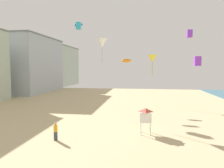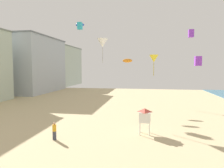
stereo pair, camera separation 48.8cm
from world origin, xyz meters
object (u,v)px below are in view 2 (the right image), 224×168
object	(u,v)px
kite_yellow_delta	(154,59)
kite_cyan_box	(80,26)
kite_flyer	(54,130)
kite_orange_parafoil	(127,61)
kite_purple_box_2	(191,33)
kite_blue_parafoil	(80,25)
kite_purple_box	(198,61)
lifeguard_stand	(145,115)
kite_white_delta	(102,43)

from	to	relation	value
kite_yellow_delta	kite_cyan_box	world-z (taller)	kite_cyan_box
kite_flyer	kite_orange_parafoil	bearing A→B (deg)	139.62
kite_purple_box_2	kite_cyan_box	bearing A→B (deg)	178.45
kite_yellow_delta	kite_blue_parafoil	xyz separation A→B (m)	(-13.78, 0.52, 6.47)
kite_purple_box	kite_orange_parafoil	size ratio (longest dim) A/B	0.69
kite_blue_parafoil	kite_purple_box	bearing A→B (deg)	-35.01
kite_purple_box	kite_purple_box_2	size ratio (longest dim) A/B	0.94
kite_cyan_box	kite_orange_parafoil	world-z (taller)	kite_cyan_box
lifeguard_stand	kite_cyan_box	xyz separation A→B (m)	(-11.02, 13.71, 11.69)
kite_flyer	kite_yellow_delta	size ratio (longest dim) A/B	0.44
kite_white_delta	kite_purple_box	size ratio (longest dim) A/B	2.97
kite_flyer	kite_purple_box_2	distance (m)	24.45
kite_cyan_box	kite_blue_parafoil	distance (m)	4.53
lifeguard_stand	kite_cyan_box	bearing A→B (deg)	133.17
lifeguard_stand	kite_white_delta	size ratio (longest dim) A/B	0.78
lifeguard_stand	kite_purple_box_2	xyz separation A→B (m)	(6.75, 13.23, 9.87)
kite_flyer	kite_cyan_box	size ratio (longest dim) A/B	1.41
kite_flyer	kite_cyan_box	world-z (taller)	kite_cyan_box
kite_yellow_delta	kite_blue_parafoil	distance (m)	15.23
lifeguard_stand	kite_blue_parafoil	distance (m)	25.23
kite_cyan_box	kite_orange_parafoil	size ratio (longest dim) A/B	0.73
kite_yellow_delta	kite_white_delta	distance (m)	12.51
lifeguard_stand	kite_yellow_delta	xyz separation A→B (m)	(1.40, 17.38, 6.29)
kite_blue_parafoil	lifeguard_stand	bearing A→B (deg)	-55.33
kite_cyan_box	lifeguard_stand	bearing A→B (deg)	-51.20
kite_cyan_box	kite_blue_parafoil	xyz separation A→B (m)	(-1.36, 4.19, 1.07)
kite_purple_box	kite_blue_parafoil	distance (m)	23.56
lifeguard_stand	kite_yellow_delta	size ratio (longest dim) A/B	0.69
lifeguard_stand	kite_blue_parafoil	bearing A→B (deg)	129.04
kite_white_delta	kite_blue_parafoil	distance (m)	13.43
kite_yellow_delta	kite_orange_parafoil	bearing A→B (deg)	-140.22
kite_purple_box	kite_cyan_box	distance (m)	20.06
kite_blue_parafoil	kite_cyan_box	bearing A→B (deg)	-72.04
kite_flyer	kite_cyan_box	xyz separation A→B (m)	(-3.04, 16.74, 12.61)
kite_flyer	lifeguard_stand	xyz separation A→B (m)	(7.98, 3.03, 0.92)
kite_white_delta	kite_purple_box_2	xyz separation A→B (m)	(12.50, 5.98, 1.90)
kite_purple_box	kite_yellow_delta	bearing A→B (deg)	110.30
kite_yellow_delta	kite_blue_parafoil	size ratio (longest dim) A/B	2.20
kite_flyer	kite_white_delta	xyz separation A→B (m)	(2.23, 10.28, 8.89)
kite_white_delta	kite_purple_box	xyz separation A→B (m)	(11.71, -2.19, -2.55)
kite_flyer	kite_cyan_box	distance (m)	21.18
kite_white_delta	kite_purple_box	world-z (taller)	kite_white_delta
kite_cyan_box	kite_orange_parafoil	distance (m)	9.96
kite_flyer	kite_purple_box_2	size ratio (longest dim) A/B	1.40
kite_orange_parafoil	kite_purple_box_2	bearing A→B (deg)	-2.97
kite_purple_box	kite_blue_parafoil	xyz separation A→B (m)	(-18.34, 12.84, 7.34)
kite_orange_parafoil	kite_purple_box_2	xyz separation A→B (m)	(9.72, -0.50, 4.04)
kite_flyer	kite_white_delta	distance (m)	13.77
kite_purple_box	kite_purple_box_2	xyz separation A→B (m)	(0.79, 8.18, 4.45)
lifeguard_stand	kite_orange_parafoil	size ratio (longest dim) A/B	1.60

